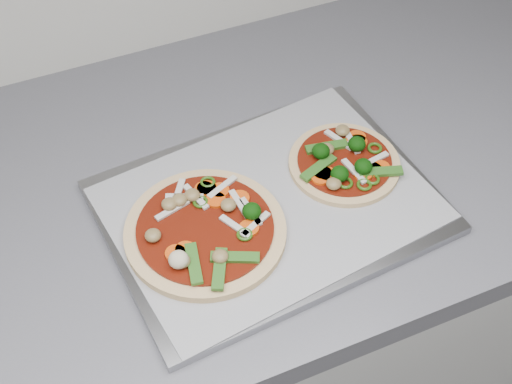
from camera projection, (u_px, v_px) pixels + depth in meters
name	position (u px, v px, depth m)	size (l,w,h in m)	color
baking_tray	(269.00, 207.00, 0.92)	(0.41, 0.30, 0.01)	gray
parchment	(269.00, 203.00, 0.91)	(0.39, 0.29, 0.00)	#949499
pizza_left	(205.00, 230.00, 0.87)	(0.25, 0.25, 0.03)	#E8BE7F
pizza_right	(345.00, 162.00, 0.95)	(0.18, 0.18, 0.03)	#E8BE7F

